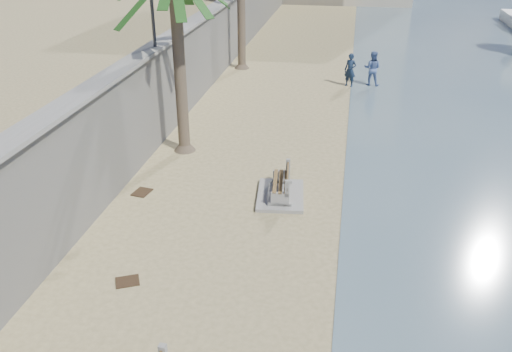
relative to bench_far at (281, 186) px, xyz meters
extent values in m
cube|color=gray|center=(-5.28, 11.92, 1.37)|extent=(0.45, 70.00, 3.50)
cube|color=gray|center=(-5.28, 11.92, 3.17)|extent=(0.80, 70.00, 0.12)
cube|color=gray|center=(0.00, 0.00, -0.32)|extent=(1.63, 2.21, 0.11)
cylinder|color=brown|center=(-4.00, 2.99, 2.80)|extent=(0.42, 0.42, 6.36)
imported|color=#15233A|center=(1.83, 12.35, 0.57)|extent=(0.81, 0.69, 1.90)
imported|color=#496198|center=(2.92, 12.73, 0.58)|extent=(1.02, 0.85, 1.93)
cube|color=#382616|center=(-4.36, -0.49, -0.37)|extent=(0.58, 0.68, 0.03)
cube|color=#382616|center=(-3.04, -4.91, -0.37)|extent=(0.69, 0.64, 0.03)
camera|label=1|loc=(1.86, -14.77, 7.67)|focal=38.00mm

